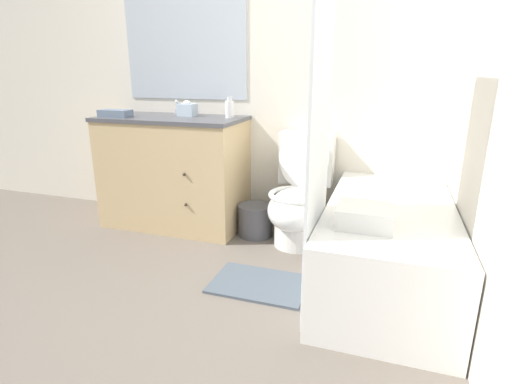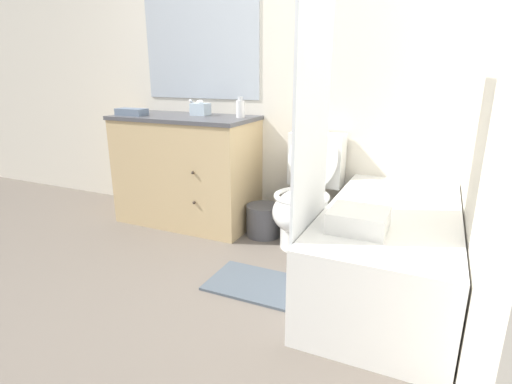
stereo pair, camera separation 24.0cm
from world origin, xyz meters
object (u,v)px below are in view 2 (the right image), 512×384
(soap_dispenser, at_px, (240,108))
(hand_towel_folded, at_px, (132,112))
(vanity_cabinet, at_px, (187,169))
(wastebasket, at_px, (263,220))
(bath_mat, at_px, (256,284))
(sink_faucet, at_px, (196,110))
(bath_towel_folded, at_px, (358,220))
(tissue_box, at_px, (200,109))
(toilet, at_px, (306,200))
(bathtub, at_px, (388,250))

(soap_dispenser, relative_size, hand_towel_folded, 0.63)
(vanity_cabinet, height_order, soap_dispenser, soap_dispenser)
(wastebasket, distance_m, bath_mat, 0.78)
(vanity_cabinet, xyz_separation_m, bath_mat, (0.98, -0.75, -0.44))
(vanity_cabinet, relative_size, sink_faucet, 8.04)
(soap_dispenser, height_order, bath_mat, soap_dispenser)
(wastebasket, bearing_deg, bath_mat, -69.40)
(wastebasket, distance_m, soap_dispenser, 0.88)
(bath_towel_folded, bearing_deg, vanity_cabinet, 152.03)
(sink_faucet, bearing_deg, bath_towel_folded, -32.71)
(sink_faucet, xyz_separation_m, bath_mat, (0.98, -0.92, -0.92))
(tissue_box, relative_size, bath_towel_folded, 0.49)
(toilet, height_order, bathtub, toilet)
(bathtub, height_order, tissue_box, tissue_box)
(soap_dispenser, xyz_separation_m, hand_towel_folded, (-0.88, -0.21, -0.04))
(bathtub, distance_m, wastebasket, 1.07)
(sink_faucet, xyz_separation_m, wastebasket, (0.71, -0.20, -0.80))
(bathtub, bearing_deg, soap_dispenser, 156.78)
(bath_towel_folded, bearing_deg, toilet, 123.44)
(bathtub, height_order, wastebasket, bathtub)
(bath_mat, bearing_deg, sink_faucet, 136.70)
(soap_dispenser, xyz_separation_m, bath_towel_folded, (1.09, -0.89, -0.42))
(sink_faucet, relative_size, tissue_box, 1.05)
(toilet, relative_size, bath_mat, 1.51)
(sink_faucet, bearing_deg, tissue_box, -40.72)
(bath_towel_folded, bearing_deg, hand_towel_folded, 160.85)
(bathtub, bearing_deg, wastebasket, 156.20)
(sink_faucet, height_order, bath_towel_folded, sink_faucet)
(vanity_cabinet, bearing_deg, toilet, -3.42)
(bath_towel_folded, bearing_deg, soap_dispenser, 140.73)
(wastebasket, height_order, soap_dispenser, soap_dispenser)
(vanity_cabinet, height_order, bath_towel_folded, vanity_cabinet)
(toilet, bearing_deg, soap_dispenser, 167.95)
(sink_faucet, bearing_deg, wastebasket, -15.88)
(sink_faucet, bearing_deg, toilet, -12.63)
(vanity_cabinet, distance_m, hand_towel_folded, 0.64)
(bathtub, relative_size, wastebasket, 5.57)
(bathtub, bearing_deg, toilet, 147.82)
(toilet, xyz_separation_m, bathtub, (0.63, -0.39, -0.10))
(hand_towel_folded, bearing_deg, tissue_box, 25.05)
(tissue_box, distance_m, hand_towel_folded, 0.56)
(tissue_box, relative_size, hand_towel_folded, 0.54)
(wastebasket, xyz_separation_m, tissue_box, (-0.61, 0.12, 0.82))
(toilet, distance_m, bath_mat, 0.77)
(bathtub, xyz_separation_m, tissue_box, (-1.59, 0.55, 0.69))
(sink_faucet, distance_m, soap_dispenser, 0.49)
(bathtub, xyz_separation_m, hand_towel_folded, (-2.09, 0.31, 0.67))
(bathtub, distance_m, soap_dispenser, 1.50)
(vanity_cabinet, distance_m, bath_mat, 1.31)
(bathtub, relative_size, bath_mat, 2.60)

